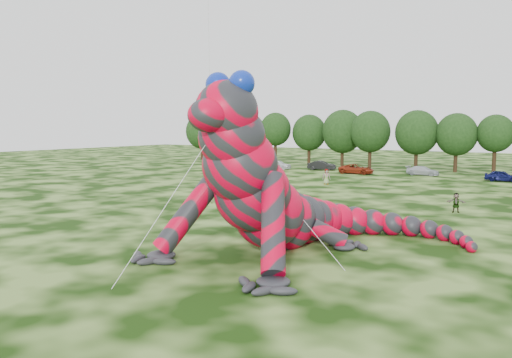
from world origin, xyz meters
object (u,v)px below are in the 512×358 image
object	(u,v)px
tree_8	(456,143)
car_0	(278,165)
tree_3	(275,138)
car_3	(423,171)
tree_6	(370,140)
tree_7	(417,140)
spectator_5	(456,203)
tree_1	(223,136)
spectator_4	(326,177)
car_1	(322,165)
tree_2	(247,137)
inflatable_gecko	(284,164)
tree_5	(342,138)
car_2	(356,169)
car_4	(502,176)
tree_9	(495,144)
tree_0	(202,137)
tree_4	(309,140)

from	to	relation	value
tree_8	car_0	size ratio (longest dim) A/B	2.06
tree_3	car_3	distance (m)	29.85
tree_6	tree_7	size ratio (longest dim) A/B	1.00
spectator_5	tree_1	bearing A→B (deg)	130.20
tree_7	spectator_4	distance (m)	25.49
tree_7	car_1	xyz separation A→B (m)	(-12.85, -7.31, -4.01)
tree_1	tree_2	bearing A→B (deg)	7.58
car_3	tree_8	bearing A→B (deg)	-18.46
tree_2	tree_1	bearing A→B (deg)	-172.42
inflatable_gecko	spectator_5	size ratio (longest dim) A/B	12.07
tree_7	car_1	bearing A→B (deg)	-150.36
tree_7	tree_5	bearing A→B (deg)	172.87
tree_3	car_2	size ratio (longest dim) A/B	1.85
car_1	tree_5	bearing A→B (deg)	-10.36
tree_2	car_3	world-z (taller)	tree_2
tree_6	car_4	distance (m)	23.49
tree_8	tree_9	bearing A→B (deg)	3.89
tree_6	tree_9	xyz separation A→B (m)	(18.62, 0.66, -0.41)
spectator_4	tree_6	bearing A→B (deg)	67.15
car_0	spectator_5	xyz separation A→B (m)	(32.28, -28.00, 0.06)
inflatable_gecko	tree_2	distance (m)	69.23
tree_1	spectator_5	xyz separation A→B (m)	(50.93, -38.67, -4.10)
tree_3	spectator_5	xyz separation A→B (m)	(38.29, -37.69, -3.92)
tree_2	tree_3	size ratio (longest dim) A/B	1.02
car_0	inflatable_gecko	bearing A→B (deg)	-153.53
tree_2	tree_3	bearing A→B (deg)	-13.07
tree_1	car_1	bearing A→B (deg)	-18.61
tree_2	spectator_4	xyz separation A→B (m)	(28.64, -26.79, -3.89)
tree_0	car_4	distance (m)	59.32
tree_3	car_3	world-z (taller)	tree_3
inflatable_gecko	car_4	xyz separation A→B (m)	(6.98, 44.80, -4.15)
tree_5	car_2	world-z (taller)	tree_5
tree_5	tree_8	world-z (taller)	tree_5
inflatable_gecko	tree_3	xyz separation A→B (m)	(-31.98, 55.31, -0.13)
tree_1	car_4	world-z (taller)	tree_1
car_0	spectator_5	distance (m)	42.73
tree_2	tree_7	size ratio (longest dim) A/B	1.02
car_1	spectator_5	size ratio (longest dim) A/B	2.77
tree_6	spectator_5	world-z (taller)	tree_6
tree_2	spectator_4	distance (m)	39.41
car_1	car_4	size ratio (longest dim) A/B	1.09
car_4	car_0	bearing A→B (deg)	84.21
tree_4	car_3	size ratio (longest dim) A/B	2.00
car_3	tree_9	bearing A→B (deg)	-43.01
inflatable_gecko	tree_8	xyz separation A→B (m)	(-0.48, 55.23, -0.38)
tree_0	tree_7	distance (m)	44.54
tree_7	tree_8	distance (m)	5.87
tree_7	car_2	size ratio (longest dim) A/B	1.86
tree_9	car_3	size ratio (longest dim) A/B	1.92
tree_2	spectator_5	world-z (taller)	tree_2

